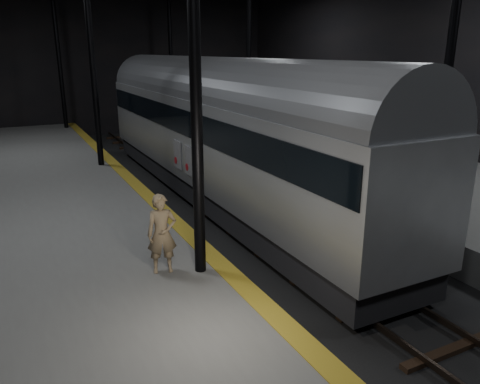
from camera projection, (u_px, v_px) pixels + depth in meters
ground at (258, 228)px, 16.47m from camera, size 44.00×44.00×0.00m
platform_left at (25, 256)px, 13.09m from camera, size 9.00×43.80×1.00m
platform_right at (415, 188)px, 19.56m from camera, size 9.00×43.80×1.00m
tactile_strip at (169, 216)px, 14.78m from camera, size 0.50×43.80×0.01m
track at (258, 226)px, 16.45m from camera, size 2.40×43.00×0.24m
train at (216, 125)px, 18.64m from camera, size 3.16×21.13×5.65m
woman at (162, 234)px, 10.80m from camera, size 0.77×0.59×1.89m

